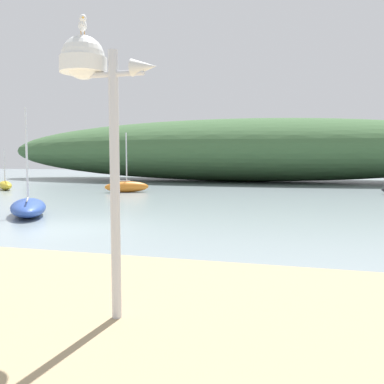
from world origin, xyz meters
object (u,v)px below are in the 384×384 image
mast_structure (92,83)px  sailboat_centre_water (5,185)px  sailboat_far_left (127,186)px  seagull_on_radar (83,24)px  sailboat_west_reach (28,207)px

mast_structure → sailboat_centre_water: size_ratio=1.23×
mast_structure → sailboat_far_left: sailboat_far_left is taller
seagull_on_radar → sailboat_centre_water: bearing=131.7°
mast_structure → sailboat_centre_water: bearing=131.9°
sailboat_centre_water → mast_structure: bearing=-48.1°
seagull_on_radar → sailboat_west_reach: sailboat_west_reach is taller
mast_structure → sailboat_far_left: size_ratio=0.92×
sailboat_centre_water → sailboat_west_reach: size_ratio=0.69×
seagull_on_radar → sailboat_centre_water: (-17.40, 19.51, -3.48)m
mast_structure → seagull_on_radar: (-0.11, -0.01, 0.70)m
seagull_on_radar → sailboat_far_left: seagull_on_radar is taller
seagull_on_radar → sailboat_centre_water: 26.37m
mast_structure → seagull_on_radar: bearing=-173.1°
sailboat_far_left → mast_structure: bearing=-66.7°
mast_structure → sailboat_west_reach: (-7.64, 8.83, -2.78)m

